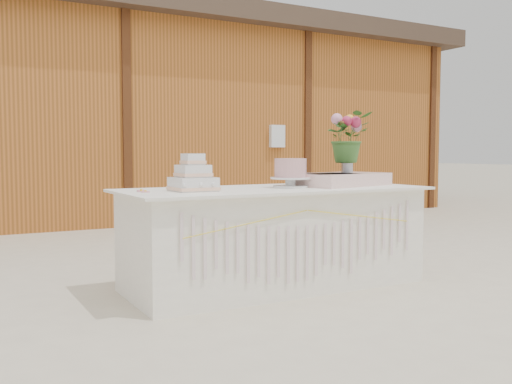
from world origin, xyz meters
TOP-DOWN VIEW (x-y plane):
  - ground at (0.00, 0.00)m, footprint 80.00×80.00m
  - barn at (-0.01, 5.99)m, footprint 12.60×4.60m
  - cake_table at (0.00, -0.00)m, footprint 2.40×1.00m
  - wedding_cake at (-0.69, -0.02)m, footprint 0.30×0.30m
  - pink_cake_stand at (0.13, -0.03)m, footprint 0.32×0.32m
  - satin_runner at (0.63, 0.00)m, footprint 0.91×0.67m
  - flower_vase at (0.75, 0.06)m, footprint 0.10×0.10m
  - bouquet at (0.75, 0.06)m, footprint 0.40×0.35m
  - loose_flowers at (-1.00, 0.09)m, footprint 0.18×0.32m

SIDE VIEW (x-z plane):
  - ground at x=0.00m, z-range 0.00..0.00m
  - cake_table at x=0.00m, z-range 0.00..0.77m
  - loose_flowers at x=-1.00m, z-range 0.77..0.79m
  - satin_runner at x=0.63m, z-range 0.77..0.87m
  - wedding_cake at x=-0.69m, z-range 0.73..0.99m
  - pink_cake_stand at x=0.13m, z-range 0.78..1.01m
  - flower_vase at x=0.75m, z-range 0.87..1.01m
  - bouquet at x=0.75m, z-range 1.01..1.44m
  - barn at x=-0.01m, z-range 0.03..3.33m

